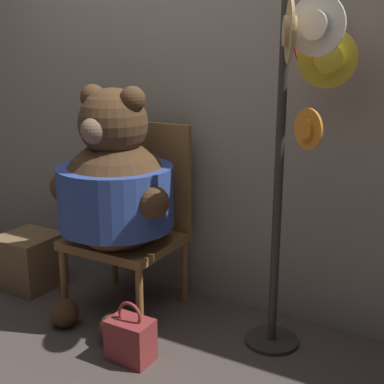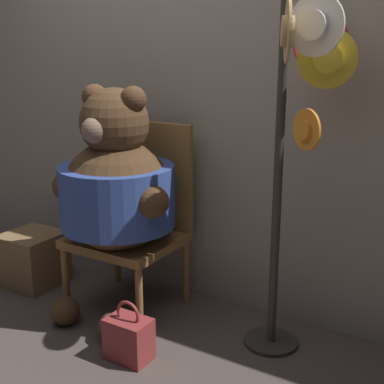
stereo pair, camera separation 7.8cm
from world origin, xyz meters
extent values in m
plane|color=#4C423D|center=(0.00, 0.00, 0.00)|extent=(14.00, 14.00, 0.00)
cube|color=gray|center=(0.00, 0.73, 1.14)|extent=(8.00, 0.10, 2.28)
cylinder|color=olive|center=(-0.36, 0.09, 0.19)|extent=(0.04, 0.04, 0.39)
cylinder|color=olive|center=(0.17, 0.09, 0.19)|extent=(0.04, 0.04, 0.39)
cylinder|color=olive|center=(-0.36, 0.56, 0.19)|extent=(0.04, 0.04, 0.39)
cylinder|color=olive|center=(0.17, 0.56, 0.19)|extent=(0.04, 0.04, 0.39)
cube|color=olive|center=(-0.09, 0.32, 0.41)|extent=(0.59, 0.53, 0.05)
cube|color=olive|center=(-0.09, 0.57, 0.76)|extent=(0.59, 0.04, 0.63)
sphere|color=#4C331E|center=(-0.08, 0.24, 0.70)|extent=(0.62, 0.62, 0.62)
cylinder|color=#334C99|center=(-0.08, 0.24, 0.70)|extent=(0.63, 0.63, 0.34)
sphere|color=#4C331E|center=(-0.08, 0.24, 1.11)|extent=(0.37, 0.37, 0.37)
sphere|color=#4C331E|center=(-0.21, 0.24, 1.24)|extent=(0.14, 0.14, 0.14)
sphere|color=#4C331E|center=(0.05, 0.24, 1.24)|extent=(0.14, 0.14, 0.14)
sphere|color=#7A604C|center=(-0.08, 0.09, 1.09)|extent=(0.14, 0.14, 0.14)
sphere|color=#4C331E|center=(-0.37, 0.17, 0.73)|extent=(0.17, 0.17, 0.17)
sphere|color=#4C331E|center=(0.22, 0.17, 0.73)|extent=(0.17, 0.17, 0.17)
sphere|color=#4C331E|center=(-0.25, -0.04, 0.08)|extent=(0.16, 0.16, 0.16)
sphere|color=#4C331E|center=(0.09, -0.04, 0.08)|extent=(0.16, 0.16, 0.16)
cylinder|color=#332D28|center=(0.81, 0.38, 0.01)|extent=(0.28, 0.28, 0.02)
cylinder|color=#332D28|center=(0.81, 0.38, 0.86)|extent=(0.04, 0.04, 1.72)
cylinder|color=red|center=(0.93, 0.52, 1.51)|extent=(0.19, 0.22, 0.28)
cylinder|color=red|center=(0.93, 0.52, 1.51)|extent=(0.14, 0.15, 0.14)
cylinder|color=silver|center=(0.96, 0.36, 1.59)|extent=(0.26, 0.06, 0.27)
cylinder|color=silver|center=(0.96, 0.36, 1.59)|extent=(0.14, 0.09, 0.13)
cylinder|color=orange|center=(0.97, 0.27, 1.15)|extent=(0.16, 0.11, 0.18)
cylinder|color=orange|center=(0.97, 0.27, 1.15)|extent=(0.10, 0.09, 0.09)
cylinder|color=tan|center=(0.88, 0.24, 1.56)|extent=(0.13, 0.24, 0.26)
cylinder|color=tan|center=(0.88, 0.24, 1.56)|extent=(0.10, 0.14, 0.13)
cylinder|color=yellow|center=(0.99, 0.45, 1.45)|extent=(0.25, 0.11, 0.27)
cylinder|color=yellow|center=(0.99, 0.45, 1.45)|extent=(0.14, 0.11, 0.13)
cube|color=maroon|center=(0.27, -0.12, 0.11)|extent=(0.22, 0.15, 0.22)
torus|color=maroon|center=(0.27, -0.12, 0.25)|extent=(0.14, 0.02, 0.14)
cube|color=brown|center=(-0.80, 0.25, 0.17)|extent=(0.34, 0.34, 0.34)
camera|label=1|loc=(1.69, -1.99, 1.51)|focal=50.00mm
camera|label=2|loc=(1.76, -1.95, 1.51)|focal=50.00mm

